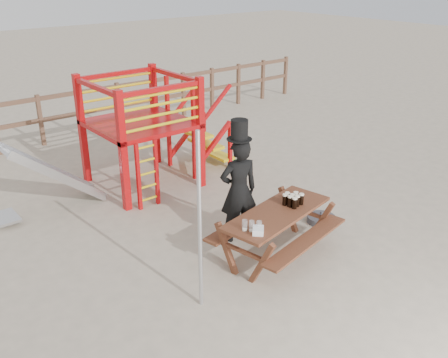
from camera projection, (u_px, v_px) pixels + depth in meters
The scene contains 10 objects.
ground at pixel (263, 267), 7.03m from camera, with size 60.00×60.00×0.00m, color tan.
back_fence at pixel (61, 111), 11.74m from camera, with size 15.09×0.09×1.20m.
playground_fort at pixel (137, 131), 9.23m from camera, with size 4.71×1.84×2.10m.
picnic_table at pixel (277, 228), 7.17m from camera, with size 2.01×1.57×0.70m.
man_with_hat at pixel (239, 188), 7.42m from camera, with size 0.68×0.54×1.92m.
metal_pole at pixel (200, 224), 5.81m from camera, with size 0.05×0.05×2.28m, color #B2B2B7.
parasol_base at pixel (321, 219), 8.22m from camera, with size 0.47×0.47×0.20m.
paper_bag at pixel (258, 231), 6.48m from camera, with size 0.18×0.14×0.08m, color white.
stout_pints at pixel (293, 200), 7.22m from camera, with size 0.27×0.26×0.17m.
empty_glasses at pixel (252, 226), 6.53m from camera, with size 0.20×0.21×0.15m.
Camera 1 is at (-4.17, -4.29, 3.93)m, focal length 40.00 mm.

